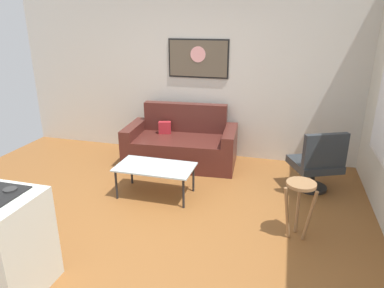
{
  "coord_description": "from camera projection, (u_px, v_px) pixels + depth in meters",
  "views": [
    {
      "loc": [
        1.45,
        -3.19,
        2.22
      ],
      "look_at": [
        0.31,
        0.9,
        0.7
      ],
      "focal_mm": 32.62,
      "sensor_mm": 36.0,
      "label": 1
    }
  ],
  "objects": [
    {
      "name": "wall_painting",
      "position": [
        198.0,
        59.0,
        5.62
      ],
      "size": [
        1.0,
        0.03,
        0.62
      ],
      "color": "black"
    },
    {
      "name": "back_wall",
      "position": [
        198.0,
        72.0,
        5.74
      ],
      "size": [
        6.4,
        0.05,
        2.8
      ],
      "primitive_type": "cube",
      "color": "beige",
      "rests_on": "ground"
    },
    {
      "name": "coffee_table",
      "position": [
        155.0,
        169.0,
        4.56
      ],
      "size": [
        1.01,
        0.56,
        0.41
      ],
      "color": "silver",
      "rests_on": "ground"
    },
    {
      "name": "ground",
      "position": [
        145.0,
        226.0,
        4.02
      ],
      "size": [
        6.4,
        6.4,
        0.04
      ],
      "primitive_type": "cube",
      "color": "brown"
    },
    {
      "name": "bar_stool",
      "position": [
        300.0,
        196.0,
        3.63
      ],
      "size": [
        0.35,
        0.35,
        0.64
      ],
      "color": "#946B44",
      "rests_on": "ground"
    },
    {
      "name": "armchair",
      "position": [
        318.0,
        163.0,
        4.64
      ],
      "size": [
        0.76,
        0.75,
        0.87
      ],
      "color": "black",
      "rests_on": "ground"
    },
    {
      "name": "couch",
      "position": [
        181.0,
        145.0,
        5.64
      ],
      "size": [
        1.8,
        1.01,
        0.92
      ],
      "color": "#4C201B",
      "rests_on": "ground"
    }
  ]
}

